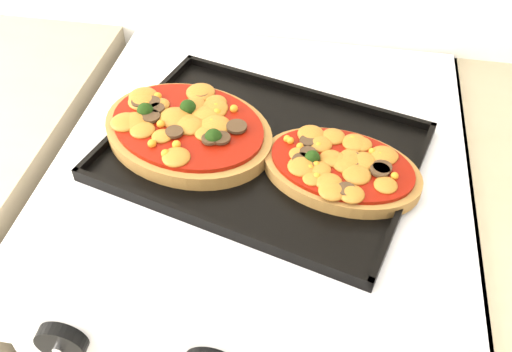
% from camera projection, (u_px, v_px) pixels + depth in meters
% --- Properties ---
extents(stove, '(0.60, 0.60, 0.91)m').
position_uv_depth(stove, '(262.00, 310.00, 1.16)').
color(stove, white).
rests_on(stove, floor).
extents(control_panel, '(0.60, 0.02, 0.09)m').
position_uv_depth(control_panel, '(220.00, 352.00, 0.67)').
color(control_panel, white).
rests_on(control_panel, stove).
extents(knob_left, '(0.06, 0.02, 0.06)m').
position_uv_depth(knob_left, '(62.00, 342.00, 0.68)').
color(knob_left, black).
rests_on(knob_left, control_panel).
extents(baking_tray, '(0.49, 0.42, 0.02)m').
position_uv_depth(baking_tray, '(262.00, 151.00, 0.82)').
color(baking_tray, black).
rests_on(baking_tray, stove).
extents(pizza_left, '(0.31, 0.27, 0.04)m').
position_uv_depth(pizza_left, '(188.00, 129.00, 0.82)').
color(pizza_left, olive).
rests_on(pizza_left, baking_tray).
extents(pizza_right, '(0.25, 0.19, 0.03)m').
position_uv_depth(pizza_right, '(341.00, 167.00, 0.77)').
color(pizza_right, olive).
rests_on(pizza_right, baking_tray).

